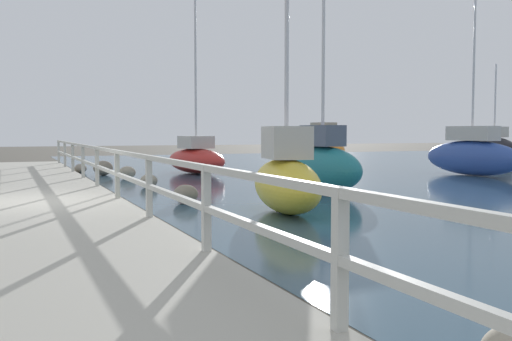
# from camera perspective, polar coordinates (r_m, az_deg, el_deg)

# --- Properties ---
(ground_plane) EXTENTS (120.00, 120.00, 0.00)m
(ground_plane) POSITION_cam_1_polar(r_m,az_deg,el_deg) (13.67, -20.69, -3.77)
(ground_plane) COLOR #4C473D
(dock_walkway) EXTENTS (3.89, 36.00, 0.23)m
(dock_walkway) POSITION_cam_1_polar(r_m,az_deg,el_deg) (13.66, -20.71, -3.29)
(dock_walkway) COLOR #B2AD9E
(dock_walkway) RESTS_ON ground
(railing) EXTENTS (0.10, 32.50, 1.08)m
(railing) POSITION_cam_1_polar(r_m,az_deg,el_deg) (13.77, -13.09, 0.50)
(railing) COLOR beige
(railing) RESTS_ON dock_walkway
(boulder_water_edge) EXTENTS (0.51, 0.46, 0.38)m
(boulder_water_edge) POSITION_cam_1_polar(r_m,az_deg,el_deg) (26.01, -16.37, 0.19)
(boulder_water_edge) COLOR gray
(boulder_water_edge) RESTS_ON ground
(boulder_upstream) EXTENTS (0.77, 0.69, 0.58)m
(boulder_upstream) POSITION_cam_1_polar(r_m,az_deg,el_deg) (24.38, -14.35, 0.23)
(boulder_upstream) COLOR slate
(boulder_upstream) RESTS_ON ground
(boulder_far_strip) EXTENTS (0.60, 0.54, 0.45)m
(boulder_far_strip) POSITION_cam_1_polar(r_m,az_deg,el_deg) (14.49, -6.72, -2.25)
(boulder_far_strip) COLOR slate
(boulder_far_strip) RESTS_ON ground
(boulder_mid_strip) EXTENTS (0.61, 0.55, 0.46)m
(boulder_mid_strip) POSITION_cam_1_polar(r_m,az_deg,el_deg) (22.43, -12.16, -0.18)
(boulder_mid_strip) COLOR gray
(boulder_mid_strip) RESTS_ON ground
(boulder_near_dock) EXTENTS (0.54, 0.49, 0.41)m
(boulder_near_dock) POSITION_cam_1_polar(r_m,az_deg,el_deg) (18.82, -10.18, -0.97)
(boulder_near_dock) COLOR gray
(boulder_near_dock) RESTS_ON ground
(sailboat_orange) EXTENTS (1.79, 4.18, 7.33)m
(sailboat_orange) POSITION_cam_1_polar(r_m,az_deg,el_deg) (29.37, 6.43, 2.02)
(sailboat_orange) COLOR orange
(sailboat_orange) RESTS_ON water_surface
(sailboat_red) EXTENTS (2.38, 3.94, 7.11)m
(sailboat_red) POSITION_cam_1_polar(r_m,az_deg,el_deg) (24.76, -5.73, 1.16)
(sailboat_red) COLOR red
(sailboat_red) RESTS_ON water_surface
(sailboat_blue) EXTENTS (1.12, 5.03, 6.84)m
(sailboat_blue) POSITION_cam_1_polar(r_m,az_deg,el_deg) (24.98, 19.86, 1.43)
(sailboat_blue) COLOR #2D4C9E
(sailboat_blue) RESTS_ON water_surface
(sailboat_yellow) EXTENTS (1.85, 3.61, 6.45)m
(sailboat_yellow) POSITION_cam_1_polar(r_m,az_deg,el_deg) (12.66, 2.90, -0.80)
(sailboat_yellow) COLOR gold
(sailboat_yellow) RESTS_ON water_surface
(sailboat_teal) EXTENTS (1.53, 3.35, 5.67)m
(sailboat_teal) POSITION_cam_1_polar(r_m,az_deg,el_deg) (17.14, 6.35, 0.55)
(sailboat_teal) COLOR #1E707A
(sailboat_teal) RESTS_ON water_surface
(sailboat_black) EXTENTS (2.12, 3.92, 5.37)m
(sailboat_black) POSITION_cam_1_polar(r_m,az_deg,el_deg) (35.19, 21.72, 1.97)
(sailboat_black) COLOR black
(sailboat_black) RESTS_ON water_surface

